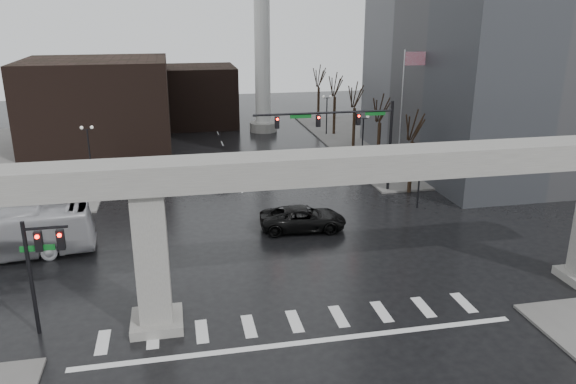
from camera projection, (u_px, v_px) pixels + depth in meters
name	position (u px, v px, depth m)	size (l,w,h in m)	color
ground	(291.00, 312.00, 30.16)	(160.00, 160.00, 0.00)	black
sidewalk_ne	(438.00, 140.00, 68.60)	(28.00, 36.00, 0.15)	slate
elevated_guideway	(315.00, 189.00, 28.25)	(48.00, 2.60, 8.70)	#999790
building_far_left	(98.00, 103.00, 64.98)	(16.00, 14.00, 10.00)	black
building_far_mid	(198.00, 96.00, 76.89)	(10.00, 10.00, 8.00)	black
smokestack	(262.00, 26.00, 69.92)	(3.60, 3.60, 30.00)	silver
signal_mast_arm	(349.00, 128.00, 47.54)	(12.12, 0.43, 8.00)	black
signal_left_pole	(40.00, 258.00, 27.01)	(2.30, 0.30, 6.00)	black
flagpole_assembly	(405.00, 100.00, 51.19)	(2.06, 0.12, 12.00)	silver
lamp_right_0	(420.00, 167.00, 44.68)	(1.22, 0.32, 5.11)	black
lamp_right_1	(363.00, 131.00, 57.70)	(1.22, 0.32, 5.11)	black
lamp_right_2	(327.00, 108.00, 70.72)	(1.22, 0.32, 5.11)	black
lamp_left_0	(63.00, 188.00, 39.51)	(1.22, 0.32, 5.11)	black
lamp_left_1	(88.00, 143.00, 52.53)	(1.22, 0.32, 5.11)	black
lamp_left_2	(104.00, 116.00, 65.56)	(1.22, 0.32, 5.11)	black
tree_right_0	(411.00, 162.00, 48.83)	(1.09, 1.58, 7.50)	black
tree_right_1	(379.00, 141.00, 56.25)	(1.09, 1.61, 7.67)	black
tree_right_2	(354.00, 124.00, 63.67)	(1.10, 1.63, 7.85)	black
tree_right_3	(335.00, 112.00, 71.09)	(1.11, 1.66, 8.02)	black
tree_right_4	(319.00, 101.00, 78.51)	(1.12, 1.69, 8.19)	black
pickup_truck	(303.00, 218.00, 41.03)	(2.90, 6.29, 1.75)	black
far_car	(221.00, 174.00, 52.51)	(1.69, 4.20, 1.43)	black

